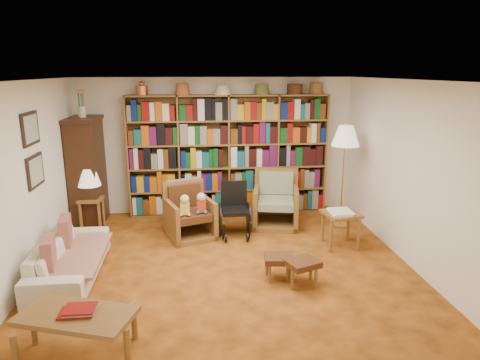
{
  "coord_description": "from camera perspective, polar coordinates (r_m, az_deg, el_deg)",
  "views": [
    {
      "loc": [
        -0.39,
        -5.35,
        2.62
      ],
      "look_at": [
        0.23,
        0.6,
        1.08
      ],
      "focal_mm": 32.0,
      "sensor_mm": 36.0,
      "label": 1
    }
  ],
  "objects": [
    {
      "name": "coffee_table",
      "position": [
        4.42,
        -20.96,
        -16.86
      ],
      "size": [
        1.17,
        0.84,
        0.5
      ],
      "color": "brown",
      "rests_on": "floor"
    },
    {
      "name": "footstool_a",
      "position": [
        5.6,
        5.22,
        -10.59
      ],
      "size": [
        0.4,
        0.35,
        0.32
      ],
      "color": "#4A2B13",
      "rests_on": "floor"
    },
    {
      "name": "table_lamp",
      "position": [
        7.41,
        -19.5,
        0.23
      ],
      "size": [
        0.37,
        0.37,
        0.51
      ],
      "color": "gold",
      "rests_on": "side_table_lamp"
    },
    {
      "name": "wall_right",
      "position": [
        6.24,
        21.84,
        0.7
      ],
      "size": [
        0.0,
        5.0,
        5.0
      ],
      "primitive_type": "plane",
      "rotation": [
        1.57,
        0.0,
        -1.57
      ],
      "color": "white",
      "rests_on": "floor"
    },
    {
      "name": "ceiling",
      "position": [
        5.37,
        -1.83,
        13.16
      ],
      "size": [
        5.0,
        5.0,
        0.0
      ],
      "primitive_type": "plane",
      "rotation": [
        3.14,
        0.0,
        0.0
      ],
      "color": "white",
      "rests_on": "wall_back"
    },
    {
      "name": "floor",
      "position": [
        5.97,
        -1.64,
        -11.57
      ],
      "size": [
        5.0,
        5.0,
        0.0
      ],
      "primitive_type": "plane",
      "color": "#B9641C",
      "rests_on": "ground"
    },
    {
      "name": "wheelchair",
      "position": [
        6.98,
        -0.73,
        -4.14
      ],
      "size": [
        0.5,
        0.7,
        0.87
      ],
      "color": "black",
      "rests_on": "floor"
    },
    {
      "name": "wall_left",
      "position": [
        5.92,
        -26.65,
        -0.51
      ],
      "size": [
        0.0,
        5.0,
        5.0
      ],
      "primitive_type": "plane",
      "rotation": [
        1.57,
        0.0,
        1.57
      ],
      "color": "white",
      "rests_on": "floor"
    },
    {
      "name": "wall_front",
      "position": [
        3.19,
        1.66,
        -10.99
      ],
      "size": [
        5.0,
        0.0,
        5.0
      ],
      "primitive_type": "plane",
      "rotation": [
        -1.57,
        0.0,
        0.0
      ],
      "color": "white",
      "rests_on": "floor"
    },
    {
      "name": "armchair_sage",
      "position": [
        7.49,
        4.65,
        -3.16
      ],
      "size": [
        0.91,
        0.93,
        0.95
      ],
      "color": "brown",
      "rests_on": "floor"
    },
    {
      "name": "wall_back",
      "position": [
        7.98,
        -3.06,
        4.54
      ],
      "size": [
        5.0,
        0.0,
        5.0
      ],
      "primitive_type": "plane",
      "rotation": [
        1.57,
        0.0,
        0.0
      ],
      "color": "white",
      "rests_on": "floor"
    },
    {
      "name": "footstool_b",
      "position": [
        5.48,
        8.3,
        -11.13
      ],
      "size": [
        0.48,
        0.45,
        0.33
      ],
      "color": "#4A2B13",
      "rests_on": "floor"
    },
    {
      "name": "sofa",
      "position": [
        6.03,
        -21.73,
        -9.71
      ],
      "size": [
        1.78,
        0.72,
        0.52
      ],
      "primitive_type": "imported",
      "rotation": [
        0.0,
        0.0,
        1.58
      ],
      "color": "beige",
      "rests_on": "floor"
    },
    {
      "name": "floor_lamp",
      "position": [
        7.29,
        13.88,
        5.19
      ],
      "size": [
        0.46,
        0.46,
        1.74
      ],
      "color": "gold",
      "rests_on": "floor"
    },
    {
      "name": "cushion_right",
      "position": [
        5.69,
        -24.12,
        -9.33
      ],
      "size": [
        0.2,
        0.42,
        0.4
      ],
      "primitive_type": "cube",
      "rotation": [
        0.0,
        0.0,
        0.19
      ],
      "color": "maroon",
      "rests_on": "sofa"
    },
    {
      "name": "bookshelf",
      "position": [
        7.84,
        -1.53,
        3.79
      ],
      "size": [
        3.6,
        0.3,
        2.42
      ],
      "color": "brown",
      "rests_on": "floor"
    },
    {
      "name": "side_table_papers",
      "position": [
        6.66,
        13.29,
        -4.96
      ],
      "size": [
        0.58,
        0.58,
        0.57
      ],
      "color": "brown",
      "rests_on": "floor"
    },
    {
      "name": "framed_pictures",
      "position": [
        6.11,
        -25.9,
        3.62
      ],
      "size": [
        0.03,
        0.52,
        0.97
      ],
      "color": "black",
      "rests_on": "wall_left"
    },
    {
      "name": "side_table_lamp",
      "position": [
        7.54,
        -19.19,
        -3.46
      ],
      "size": [
        0.39,
        0.39,
        0.56
      ],
      "color": "brown",
      "rests_on": "floor"
    },
    {
      "name": "sofa_throw",
      "position": [
        6.0,
        -21.3,
        -9.36
      ],
      "size": [
        0.79,
        1.44,
        0.04
      ],
      "primitive_type": "cube",
      "rotation": [
        0.0,
        0.0,
        0.02
      ],
      "color": "beige",
      "rests_on": "sofa"
    },
    {
      "name": "curio_cabinet",
      "position": [
        7.77,
        -19.69,
        1.2
      ],
      "size": [
        0.5,
        0.95,
        2.4
      ],
      "color": "#3A1E0F",
      "rests_on": "floor"
    },
    {
      "name": "cushion_left",
      "position": [
        6.3,
        -22.2,
        -6.81
      ],
      "size": [
        0.2,
        0.43,
        0.42
      ],
      "primitive_type": "cube",
      "rotation": [
        0.0,
        0.0,
        0.17
      ],
      "color": "maroon",
      "rests_on": "sofa"
    },
    {
      "name": "armchair_leather",
      "position": [
        6.99,
        -6.68,
        -4.5
      ],
      "size": [
        0.93,
        0.93,
        0.89
      ],
      "color": "brown",
      "rests_on": "floor"
    }
  ]
}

